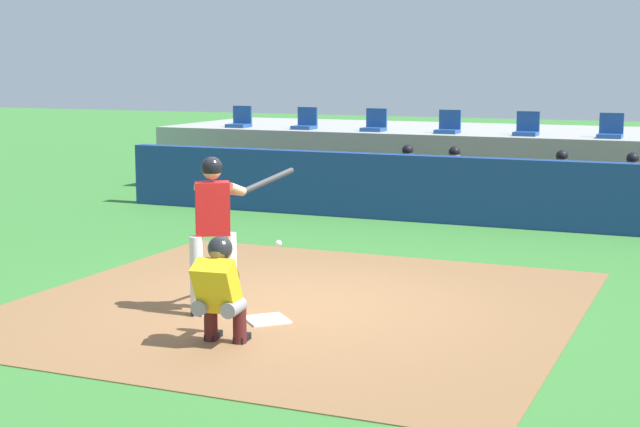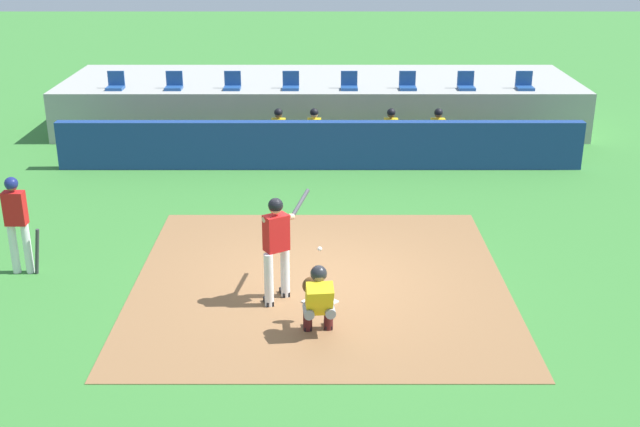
% 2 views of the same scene
% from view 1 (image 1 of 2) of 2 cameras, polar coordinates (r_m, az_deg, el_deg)
% --- Properties ---
extents(ground_plane, '(80.00, 80.00, 0.00)m').
position_cam_1_polar(ground_plane, '(11.46, -1.38, -5.44)').
color(ground_plane, '#387A33').
extents(dirt_infield, '(6.40, 6.40, 0.01)m').
position_cam_1_polar(dirt_infield, '(11.46, -1.38, -5.41)').
color(dirt_infield, olive).
rests_on(dirt_infield, ground).
extents(home_plate, '(0.62, 0.62, 0.02)m').
position_cam_1_polar(home_plate, '(10.76, -3.16, -6.28)').
color(home_plate, white).
rests_on(home_plate, dirt_infield).
extents(batter_at_plate, '(0.77, 1.33, 1.80)m').
position_cam_1_polar(batter_at_plate, '(10.94, -6.22, -0.64)').
color(batter_at_plate, silver).
rests_on(batter_at_plate, ground).
extents(catcher_crouched, '(0.52, 1.70, 1.13)m').
position_cam_1_polar(catcher_crouched, '(9.78, -5.91, -4.32)').
color(catcher_crouched, gray).
rests_on(catcher_crouched, ground).
extents(dugout_wall, '(13.00, 0.30, 1.20)m').
position_cam_1_polar(dugout_wall, '(17.38, 7.54, 1.40)').
color(dugout_wall, navy).
rests_on(dugout_wall, ground).
extents(dugout_bench, '(11.80, 0.44, 0.45)m').
position_cam_1_polar(dugout_bench, '(18.38, 8.36, 0.61)').
color(dugout_bench, olive).
rests_on(dugout_bench, ground).
extents(dugout_player_0, '(0.49, 0.70, 1.30)m').
position_cam_1_polar(dugout_player_0, '(18.48, 5.06, 2.11)').
color(dugout_player_0, '#939399').
rests_on(dugout_player_0, ground).
extents(dugout_player_1, '(0.49, 0.70, 1.30)m').
position_cam_1_polar(dugout_player_1, '(18.22, 7.81, 1.97)').
color(dugout_player_1, '#939399').
rests_on(dugout_player_1, ground).
extents(dugout_player_2, '(0.49, 0.70, 1.30)m').
position_cam_1_polar(dugout_player_2, '(17.80, 13.98, 1.63)').
color(dugout_player_2, '#939399').
rests_on(dugout_player_2, ground).
extents(dugout_player_3, '(0.49, 0.70, 1.30)m').
position_cam_1_polar(dugout_player_3, '(17.65, 17.87, 1.40)').
color(dugout_player_3, '#939399').
rests_on(dugout_player_3, ground).
extents(stands_platform, '(15.00, 4.40, 1.40)m').
position_cam_1_polar(stands_platform, '(21.61, 10.71, 3.04)').
color(stands_platform, '#9E9E99').
rests_on(stands_platform, ground).
extents(stadium_seat_0, '(0.46, 0.46, 0.48)m').
position_cam_1_polar(stadium_seat_0, '(22.08, -4.74, 5.45)').
color(stadium_seat_0, '#1E478C').
rests_on(stadium_seat_0, stands_platform).
extents(stadium_seat_1, '(0.46, 0.46, 0.48)m').
position_cam_1_polar(stadium_seat_1, '(21.37, -0.87, 5.37)').
color(stadium_seat_1, '#1E478C').
rests_on(stadium_seat_1, stands_platform).
extents(stadium_seat_2, '(0.46, 0.46, 0.48)m').
position_cam_1_polar(stadium_seat_2, '(20.76, 3.25, 5.25)').
color(stadium_seat_2, '#1E478C').
rests_on(stadium_seat_2, stands_platform).
extents(stadium_seat_3, '(0.46, 0.46, 0.48)m').
position_cam_1_polar(stadium_seat_3, '(20.27, 7.59, 5.10)').
color(stadium_seat_3, '#1E478C').
rests_on(stadium_seat_3, stands_platform).
extents(stadium_seat_4, '(0.46, 0.46, 0.48)m').
position_cam_1_polar(stadium_seat_4, '(19.89, 12.12, 4.92)').
color(stadium_seat_4, '#1E478C').
rests_on(stadium_seat_4, stands_platform).
extents(stadium_seat_5, '(0.46, 0.46, 0.48)m').
position_cam_1_polar(stadium_seat_5, '(19.65, 16.78, 4.69)').
color(stadium_seat_5, '#1E478C').
rests_on(stadium_seat_5, stands_platform).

